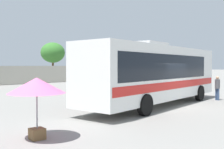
% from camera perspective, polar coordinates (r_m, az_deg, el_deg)
% --- Properties ---
extents(ground_plane, '(300.00, 300.00, 0.00)m').
position_cam_1_polar(ground_plane, '(22.91, -9.28, -4.12)').
color(ground_plane, gray).
extents(coach_bus_white_red, '(12.28, 3.66, 3.71)m').
position_cam_1_polar(coach_bus_white_red, '(16.32, 9.09, 0.43)').
color(coach_bus_white_red, white).
rests_on(coach_bus_white_red, ground_plane).
extents(attendant_by_bus_door, '(0.40, 0.40, 1.66)m').
position_cam_1_polar(attendant_by_bus_door, '(20.10, 21.17, -2.38)').
color(attendant_by_bus_door, '#33476B').
rests_on(attendant_by_bus_door, ground_plane).
extents(vendor_umbrella_near_gate_pink, '(1.84, 1.84, 2.00)m').
position_cam_1_polar(vendor_umbrella_near_gate_pink, '(9.07, -15.46, -2.61)').
color(vendor_umbrella_near_gate_pink, gray).
rests_on(vendor_umbrella_near_gate_pink, ground_plane).
extents(roadside_tree_right, '(3.87, 3.87, 6.14)m').
position_cam_1_polar(roadside_tree_right, '(45.24, -12.28, 4.48)').
color(roadside_tree_right, brown).
rests_on(roadside_tree_right, ground_plane).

